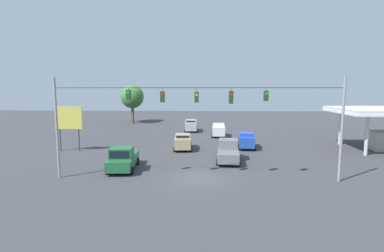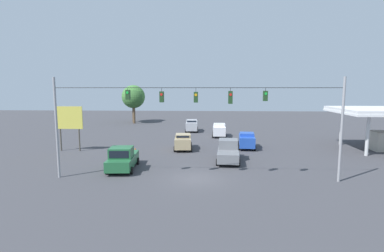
{
  "view_description": "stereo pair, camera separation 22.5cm",
  "coord_description": "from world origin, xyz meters",
  "px_view_note": "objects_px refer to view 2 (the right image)",
  "views": [
    {
      "loc": [
        -0.61,
        23.38,
        7.34
      ],
      "look_at": [
        0.7,
        -8.03,
        3.27
      ],
      "focal_mm": 28.0,
      "sensor_mm": 36.0,
      "label": 1
    },
    {
      "loc": [
        -0.84,
        23.37,
        7.34
      ],
      "look_at": [
        0.7,
        -8.03,
        3.27
      ],
      "focal_mm": 28.0,
      "sensor_mm": 36.0,
      "label": 2
    }
  ],
  "objects_px": {
    "overhead_signal_span": "(196,114)",
    "sedan_tan_withflow_mid": "(183,141)",
    "traffic_cone_third": "(135,151)",
    "roadside_billboard": "(69,120)",
    "sedan_blue_oncoming_far": "(247,140)",
    "pickup_truck_green_parked_shoulder": "(123,159)",
    "tree_horizon_right": "(133,97)",
    "traffic_cone_second": "(130,157)",
    "tree_horizon_left": "(134,99)",
    "pickup_truck_grey_crossing_near": "(228,151)",
    "sedan_silver_withflow_deep": "(192,125)",
    "traffic_cone_nearest": "(121,165)",
    "sedan_white_oncoming_deep": "(219,130)"
  },
  "relations": [
    {
      "from": "sedan_blue_oncoming_far",
      "to": "traffic_cone_second",
      "type": "xyz_separation_m",
      "value": [
        12.63,
        6.8,
        -0.66
      ]
    },
    {
      "from": "pickup_truck_green_parked_shoulder",
      "to": "roadside_billboard",
      "type": "distance_m",
      "value": 11.51
    },
    {
      "from": "tree_horizon_left",
      "to": "tree_horizon_right",
      "type": "xyz_separation_m",
      "value": [
        0.65,
        -2.41,
        0.41
      ]
    },
    {
      "from": "tree_horizon_left",
      "to": "sedan_blue_oncoming_far",
      "type": "bearing_deg",
      "value": 129.03
    },
    {
      "from": "overhead_signal_span",
      "to": "sedan_tan_withflow_mid",
      "type": "height_order",
      "value": "overhead_signal_span"
    },
    {
      "from": "sedan_white_oncoming_deep",
      "to": "tree_horizon_left",
      "type": "bearing_deg",
      "value": -43.26
    },
    {
      "from": "sedan_blue_oncoming_far",
      "to": "pickup_truck_grey_crossing_near",
      "type": "relative_size",
      "value": 0.78
    },
    {
      "from": "sedan_silver_withflow_deep",
      "to": "tree_horizon_left",
      "type": "height_order",
      "value": "tree_horizon_left"
    },
    {
      "from": "traffic_cone_second",
      "to": "tree_horizon_right",
      "type": "relative_size",
      "value": 0.09
    },
    {
      "from": "overhead_signal_span",
      "to": "sedan_blue_oncoming_far",
      "type": "bearing_deg",
      "value": -114.05
    },
    {
      "from": "sedan_blue_oncoming_far",
      "to": "overhead_signal_span",
      "type": "bearing_deg",
      "value": 65.95
    },
    {
      "from": "sedan_blue_oncoming_far",
      "to": "traffic_cone_second",
      "type": "relative_size",
      "value": 6.26
    },
    {
      "from": "sedan_silver_withflow_deep",
      "to": "traffic_cone_second",
      "type": "xyz_separation_m",
      "value": [
        5.27,
        20.45,
        -0.69
      ]
    },
    {
      "from": "sedan_white_oncoming_deep",
      "to": "traffic_cone_second",
      "type": "distance_m",
      "value": 18.16
    },
    {
      "from": "overhead_signal_span",
      "to": "traffic_cone_second",
      "type": "distance_m",
      "value": 10.36
    },
    {
      "from": "sedan_tan_withflow_mid",
      "to": "traffic_cone_second",
      "type": "xyz_separation_m",
      "value": [
        4.97,
        5.73,
        -0.63
      ]
    },
    {
      "from": "sedan_silver_withflow_deep",
      "to": "sedan_blue_oncoming_far",
      "type": "distance_m",
      "value": 15.5
    },
    {
      "from": "pickup_truck_green_parked_shoulder",
      "to": "traffic_cone_second",
      "type": "xyz_separation_m",
      "value": [
        0.23,
        -3.28,
        -0.64
      ]
    },
    {
      "from": "sedan_silver_withflow_deep",
      "to": "pickup_truck_green_parked_shoulder",
      "type": "relative_size",
      "value": 0.82
    },
    {
      "from": "sedan_blue_oncoming_far",
      "to": "roadside_billboard",
      "type": "xyz_separation_m",
      "value": [
        20.69,
        2.53,
        2.58
      ]
    },
    {
      "from": "traffic_cone_nearest",
      "to": "overhead_signal_span",
      "type": "bearing_deg",
      "value": 156.75
    },
    {
      "from": "overhead_signal_span",
      "to": "traffic_cone_second",
      "type": "relative_size",
      "value": 33.86
    },
    {
      "from": "sedan_blue_oncoming_far",
      "to": "traffic_cone_third",
      "type": "bearing_deg",
      "value": 15.92
    },
    {
      "from": "overhead_signal_span",
      "to": "pickup_truck_grey_crossing_near",
      "type": "height_order",
      "value": "overhead_signal_span"
    },
    {
      "from": "sedan_tan_withflow_mid",
      "to": "tree_horizon_left",
      "type": "bearing_deg",
      "value": -64.62
    },
    {
      "from": "sedan_blue_oncoming_far",
      "to": "tree_horizon_right",
      "type": "bearing_deg",
      "value": -52.7
    },
    {
      "from": "sedan_blue_oncoming_far",
      "to": "traffic_cone_second",
      "type": "distance_m",
      "value": 14.36
    },
    {
      "from": "traffic_cone_third",
      "to": "roadside_billboard",
      "type": "bearing_deg",
      "value": -8.09
    },
    {
      "from": "pickup_truck_green_parked_shoulder",
      "to": "pickup_truck_grey_crossing_near",
      "type": "distance_m",
      "value": 10.32
    },
    {
      "from": "sedan_white_oncoming_deep",
      "to": "overhead_signal_span",
      "type": "bearing_deg",
      "value": 82.72
    },
    {
      "from": "traffic_cone_second",
      "to": "tree_horizon_left",
      "type": "distance_m",
      "value": 32.22
    },
    {
      "from": "pickup_truck_grey_crossing_near",
      "to": "roadside_billboard",
      "type": "distance_m",
      "value": 18.61
    },
    {
      "from": "sedan_blue_oncoming_far",
      "to": "roadside_billboard",
      "type": "bearing_deg",
      "value": 6.98
    },
    {
      "from": "sedan_blue_oncoming_far",
      "to": "sedan_silver_withflow_deep",
      "type": "bearing_deg",
      "value": -61.66
    },
    {
      "from": "sedan_silver_withflow_deep",
      "to": "tree_horizon_left",
      "type": "bearing_deg",
      "value": -40.81
    },
    {
      "from": "sedan_white_oncoming_deep",
      "to": "sedan_tan_withflow_mid",
      "type": "bearing_deg",
      "value": 63.96
    },
    {
      "from": "tree_horizon_right",
      "to": "traffic_cone_nearest",
      "type": "bearing_deg",
      "value": 101.92
    },
    {
      "from": "overhead_signal_span",
      "to": "sedan_tan_withflow_mid",
      "type": "xyz_separation_m",
      "value": [
        1.98,
        -11.66,
        -4.27
      ]
    },
    {
      "from": "traffic_cone_third",
      "to": "roadside_billboard",
      "type": "distance_m",
      "value": 8.59
    },
    {
      "from": "roadside_billboard",
      "to": "overhead_signal_span",
      "type": "bearing_deg",
      "value": 145.82
    },
    {
      "from": "traffic_cone_third",
      "to": "traffic_cone_second",
      "type": "bearing_deg",
      "value": 93.31
    },
    {
      "from": "sedan_white_oncoming_deep",
      "to": "roadside_billboard",
      "type": "xyz_separation_m",
      "value": [
        17.73,
        11.08,
        2.55
      ]
    },
    {
      "from": "roadside_billboard",
      "to": "traffic_cone_second",
      "type": "bearing_deg",
      "value": 152.09
    },
    {
      "from": "tree_horizon_right",
      "to": "sedan_blue_oncoming_far",
      "type": "bearing_deg",
      "value": 127.3
    },
    {
      "from": "traffic_cone_second",
      "to": "traffic_cone_third",
      "type": "relative_size",
      "value": 1.0
    },
    {
      "from": "sedan_white_oncoming_deep",
      "to": "tree_horizon_right",
      "type": "relative_size",
      "value": 0.53
    },
    {
      "from": "traffic_cone_second",
      "to": "tree_horizon_left",
      "type": "relative_size",
      "value": 0.1
    },
    {
      "from": "overhead_signal_span",
      "to": "roadside_billboard",
      "type": "distance_m",
      "value": 18.22
    },
    {
      "from": "roadside_billboard",
      "to": "tree_horizon_left",
      "type": "xyz_separation_m",
      "value": [
        -0.99,
        -26.83,
        1.36
      ]
    },
    {
      "from": "sedan_tan_withflow_mid",
      "to": "tree_horizon_right",
      "type": "distance_m",
      "value": 30.85
    }
  ]
}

